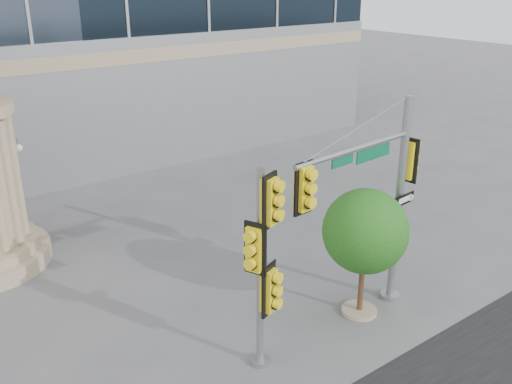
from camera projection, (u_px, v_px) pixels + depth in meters
ground at (313, 331)px, 14.64m from camera, size 120.00×120.00×0.00m
main_signal_pole at (377, 188)px, 14.22m from camera, size 4.48×0.80×5.77m
secondary_signal_pole at (263, 257)px, 12.35m from camera, size 0.91×0.66×4.86m
street_tree at (366, 234)px, 14.65m from camera, size 2.27×2.22×3.54m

